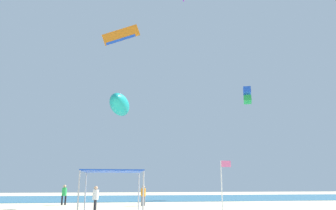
# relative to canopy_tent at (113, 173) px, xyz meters

# --- Properties ---
(ocean_strip) EXTENTS (110.00, 18.32, 0.03)m
(ocean_strip) POSITION_rel_canopy_tent_xyz_m (4.01, 26.64, -2.39)
(ocean_strip) COLOR teal
(ocean_strip) RESTS_ON ground
(canopy_tent) EXTENTS (2.95, 3.32, 2.53)m
(canopy_tent) POSITION_rel_canopy_tent_xyz_m (0.00, 0.00, 0.00)
(canopy_tent) COLOR #B2B2B7
(canopy_tent) RESTS_ON ground
(person_near_tent) EXTENTS (0.42, 0.42, 1.76)m
(person_near_tent) POSITION_rel_canopy_tent_xyz_m (-4.43, 14.18, -1.37)
(person_near_tent) COLOR black
(person_near_tent) RESTS_ON ground
(person_leftmost) EXTENTS (0.41, 0.41, 1.73)m
(person_leftmost) POSITION_rel_canopy_tent_xyz_m (2.52, 11.91, -1.39)
(person_leftmost) COLOR slate
(person_leftmost) RESTS_ON ground
(person_central) EXTENTS (0.41, 0.46, 1.71)m
(person_central) POSITION_rel_canopy_tent_xyz_m (-1.20, 6.68, -1.40)
(person_central) COLOR black
(person_central) RESTS_ON ground
(banner_flag) EXTENTS (0.61, 0.06, 3.13)m
(banner_flag) POSITION_rel_canopy_tent_xyz_m (6.02, 0.74, -0.48)
(banner_flag) COLOR silver
(banner_flag) RESTS_ON ground
(kite_box_blue) EXTENTS (1.38, 1.51, 2.40)m
(kite_box_blue) POSITION_rel_canopy_tent_xyz_m (17.59, 23.65, 11.30)
(kite_box_blue) COLOR blue
(kite_inflatable_teal) EXTENTS (2.31, 5.43, 1.93)m
(kite_inflatable_teal) POSITION_rel_canopy_tent_xyz_m (0.23, 9.86, 5.95)
(kite_inflatable_teal) COLOR teal
(kite_parafoil_orange) EXTENTS (5.50, 1.12, 3.35)m
(kite_parafoil_orange) POSITION_rel_canopy_tent_xyz_m (0.03, 26.25, 20.24)
(kite_parafoil_orange) COLOR orange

